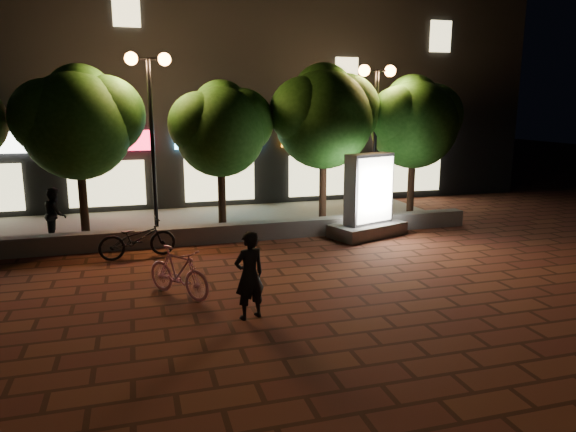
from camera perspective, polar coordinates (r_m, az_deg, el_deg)
name	(u,v)px	position (r m, az deg, el deg)	size (l,w,h in m)	color
ground	(241,288)	(11.39, -5.12, -7.78)	(80.00, 80.00, 0.00)	#5B2D1C
retaining_wall	(213,234)	(15.10, -8.10, -1.90)	(16.00, 0.45, 0.50)	slate
sidewalk	(202,222)	(17.56, -9.26, -0.68)	(16.00, 5.00, 0.08)	slate
building_block	(179,77)	(23.63, -11.72, 14.53)	(28.00, 8.12, 11.30)	black
tree_left	(79,119)	(16.06, -21.66, 9.74)	(3.60, 3.00, 4.89)	black
tree_mid	(221,126)	(16.21, -7.21, 9.68)	(3.24, 2.70, 4.50)	black
tree_right	(325,113)	(17.04, 4.00, 11.02)	(3.72, 3.10, 5.07)	black
tree_far_right	(415,119)	(18.39, 13.54, 10.18)	(3.48, 2.90, 4.76)	black
street_lamp_left	(150,98)	(15.74, -14.70, 12.28)	(1.26, 0.36, 5.18)	black
street_lamp_right	(376,103)	(17.43, 9.51, 11.99)	(1.26, 0.36, 4.98)	black
ad_kiosk	(368,203)	(15.72, 8.67, 1.39)	(2.51, 1.83, 2.45)	slate
scooter_pink	(178,272)	(10.96, -11.77, -5.96)	(0.48, 1.71, 1.03)	#F69BBF
rider	(249,275)	(9.59, -4.19, -6.40)	(0.60, 0.39, 1.64)	black
scooter_parked	(137,238)	(13.93, -15.98, -2.35)	(0.67, 1.92, 1.01)	black
pedestrian	(55,214)	(16.07, -23.84, 0.17)	(0.73, 0.57, 1.51)	black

